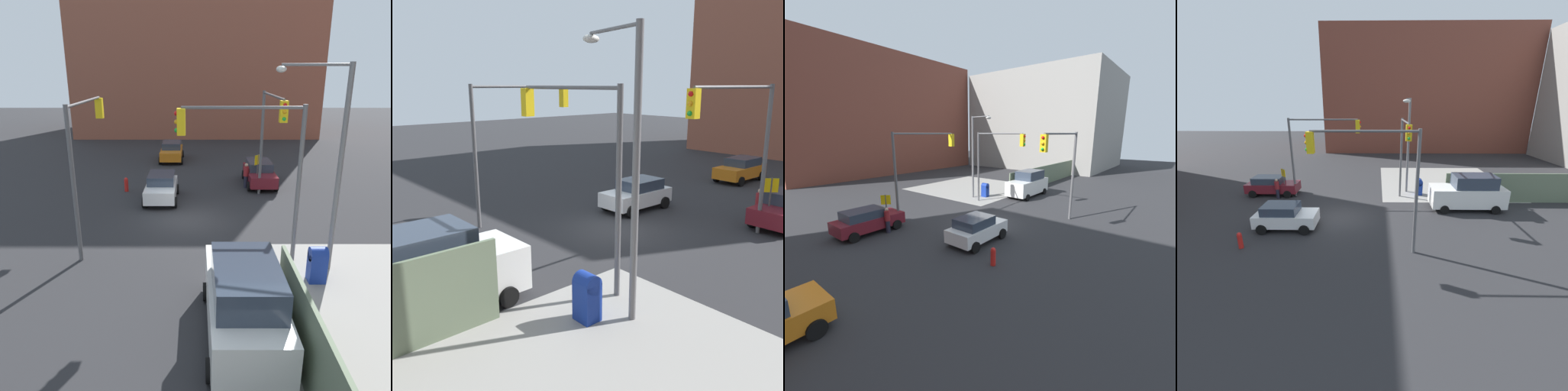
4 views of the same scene
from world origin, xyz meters
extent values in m
plane|color=#28282B|center=(0.00, 0.00, 0.00)|extent=(120.00, 120.00, 0.00)
cube|color=#93513D|center=(-32.00, 0.47, 11.94)|extent=(16.00, 28.00, 23.89)
cylinder|color=#59595B|center=(-4.50, 4.50, 3.25)|extent=(0.18, 0.18, 6.50)
cylinder|color=#59595B|center=(-1.76, 4.50, 6.38)|extent=(5.48, 0.12, 0.12)
cube|color=yellow|center=(0.98, 4.50, 5.85)|extent=(0.32, 0.36, 1.00)
sphere|color=red|center=(1.16, 4.50, 6.17)|extent=(0.18, 0.18, 0.18)
sphere|color=orange|center=(1.16, 4.50, 5.85)|extent=(0.18, 0.18, 0.18)
sphere|color=green|center=(1.16, 4.50, 5.53)|extent=(0.18, 0.18, 0.18)
cylinder|color=#59595B|center=(4.50, -4.50, 3.25)|extent=(0.18, 0.18, 6.50)
cylinder|color=#59595B|center=(1.94, -4.50, 6.38)|extent=(5.11, 0.12, 0.12)
cube|color=yellow|center=(-0.61, -4.50, 5.85)|extent=(0.32, 0.36, 1.00)
sphere|color=red|center=(-0.79, -4.50, 6.17)|extent=(0.18, 0.18, 0.18)
sphere|color=orange|center=(-0.79, -4.50, 5.85)|extent=(0.18, 0.18, 0.18)
sphere|color=green|center=(-0.79, -4.50, 5.53)|extent=(0.18, 0.18, 0.18)
cylinder|color=#59595B|center=(4.50, 4.50, 3.25)|extent=(0.18, 0.18, 6.50)
cylinder|color=#59595B|center=(4.50, 2.17, 6.38)|extent=(0.12, 4.67, 0.12)
cube|color=yellow|center=(4.50, -0.17, 5.85)|extent=(0.36, 0.32, 1.00)
sphere|color=red|center=(4.50, -0.35, 6.17)|extent=(0.18, 0.18, 0.18)
sphere|color=orange|center=(4.50, -0.35, 5.85)|extent=(0.18, 0.18, 0.18)
sphere|color=green|center=(4.50, -0.35, 5.53)|extent=(0.18, 0.18, 0.18)
cylinder|color=slate|center=(5.20, 5.80, 4.00)|extent=(0.20, 0.20, 8.00)
cylinder|color=slate|center=(4.94, 4.63, 7.90)|extent=(0.62, 2.36, 0.10)
ellipsoid|color=silver|center=(4.68, 3.46, 7.75)|extent=(0.56, 0.36, 0.24)
cylinder|color=#4C4C4C|center=(-5.40, 4.48, 1.20)|extent=(0.08, 0.08, 2.40)
cube|color=yellow|center=(-5.40, 4.48, 2.05)|extent=(0.48, 0.48, 0.64)
cube|color=navy|center=(6.20, 5.00, 0.57)|extent=(0.56, 0.64, 1.15)
cylinder|color=navy|center=(6.20, 5.00, 1.15)|extent=(0.56, 0.64, 0.56)
cylinder|color=red|center=(-5.00, -4.20, 0.40)|extent=(0.26, 0.26, 0.80)
sphere|color=red|center=(-5.00, -4.20, 0.82)|extent=(0.24, 0.24, 0.24)
cube|color=white|center=(-3.20, -1.72, 0.70)|extent=(3.84, 1.80, 0.75)
cube|color=#2D3847|center=(-3.51, -1.72, 1.35)|extent=(2.15, 1.58, 0.55)
cylinder|color=black|center=(-1.89, -0.82, 0.32)|extent=(0.64, 0.22, 0.64)
cylinder|color=black|center=(-1.89, -2.62, 0.32)|extent=(0.64, 0.22, 0.64)
cylinder|color=black|center=(-4.50, -0.82, 0.32)|extent=(0.64, 0.22, 0.64)
cylinder|color=black|center=(-4.50, -2.62, 0.32)|extent=(0.64, 0.22, 0.64)
cube|color=maroon|center=(-6.53, 4.83, 0.70)|extent=(4.36, 1.80, 0.75)
cube|color=#2D3847|center=(-6.88, 4.83, 1.35)|extent=(2.44, 1.58, 0.55)
cylinder|color=black|center=(-5.05, 5.73, 0.32)|extent=(0.64, 0.22, 0.64)
cylinder|color=black|center=(-5.05, 3.93, 0.32)|extent=(0.64, 0.22, 0.64)
cylinder|color=black|center=(-8.01, 5.73, 0.32)|extent=(0.64, 0.22, 0.64)
cylinder|color=black|center=(-8.01, 3.93, 0.32)|extent=(0.64, 0.22, 0.64)
cube|color=orange|center=(-13.75, -1.72, 0.70)|extent=(4.01, 1.80, 0.75)
cube|color=#2D3847|center=(-14.07, -1.72, 1.35)|extent=(2.24, 1.58, 0.55)
cylinder|color=black|center=(-12.39, -0.82, 0.32)|extent=(0.64, 0.22, 0.64)
cylinder|color=black|center=(-12.39, -2.62, 0.32)|extent=(0.64, 0.22, 0.64)
cylinder|color=black|center=(-15.11, -0.82, 0.32)|extent=(0.64, 0.22, 0.64)
cylinder|color=black|center=(-15.11, -2.62, 0.32)|extent=(0.64, 0.22, 0.64)
cube|color=white|center=(9.28, 1.80, 1.02)|extent=(5.40, 2.10, 1.40)
cube|color=#2D3847|center=(9.71, 1.80, 2.17)|extent=(3.02, 1.85, 0.90)
cylinder|color=black|center=(7.45, 0.75, 0.32)|extent=(0.64, 0.22, 0.64)
cylinder|color=black|center=(7.45, 2.85, 0.32)|extent=(0.64, 0.22, 0.64)
cylinder|color=black|center=(11.12, 0.75, 0.32)|extent=(0.64, 0.22, 0.64)
cylinder|color=black|center=(11.12, 2.85, 0.32)|extent=(0.64, 0.22, 0.64)
cylinder|color=maroon|center=(-5.80, 3.80, 1.15)|extent=(0.36, 0.36, 0.65)
sphere|color=tan|center=(-5.80, 3.80, 1.59)|extent=(0.22, 0.22, 0.22)
cylinder|color=#1E1E2D|center=(-5.80, 3.80, 0.41)|extent=(0.28, 0.28, 0.83)
camera|label=1|loc=(19.05, 0.38, 7.81)|focal=35.00mm
camera|label=2|loc=(13.54, 13.30, 6.48)|focal=40.00mm
camera|label=3|loc=(-14.64, -11.15, 6.40)|focal=24.00mm
camera|label=4|loc=(2.52, -16.80, 7.59)|focal=24.00mm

